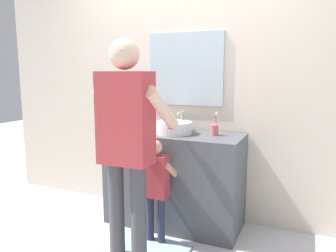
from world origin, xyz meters
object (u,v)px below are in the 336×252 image
at_px(soap_bottle, 143,124).
at_px(child_toddler, 156,182).
at_px(toothbrush_cup, 215,130).
at_px(adult_parent, 127,132).

bearing_deg(soap_bottle, child_toddler, -49.53).
bearing_deg(child_toddler, soap_bottle, 130.47).
bearing_deg(toothbrush_cup, adult_parent, -120.71).
height_order(soap_bottle, child_toddler, soap_bottle).
relative_size(child_toddler, adult_parent, 0.53).
distance_m(soap_bottle, child_toddler, 0.63).
distance_m(soap_bottle, adult_parent, 0.71).
bearing_deg(child_toddler, toothbrush_cup, 50.75).
relative_size(toothbrush_cup, soap_bottle, 1.25).
relative_size(soap_bottle, adult_parent, 0.10).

